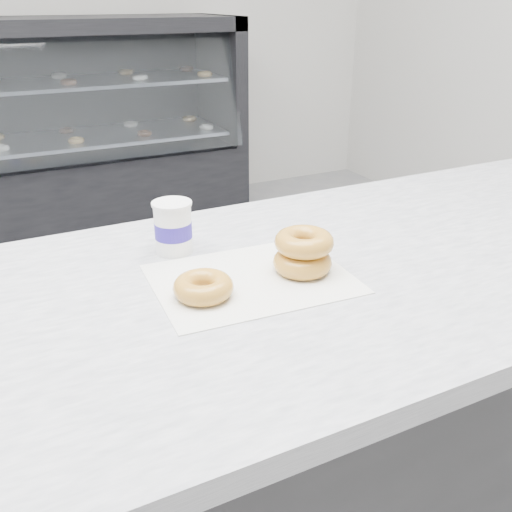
{
  "coord_description": "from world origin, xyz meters",
  "views": [
    {
      "loc": [
        -0.34,
        -1.39,
        1.35
      ],
      "look_at": [
        0.06,
        -0.59,
        0.94
      ],
      "focal_mm": 40.0,
      "sensor_mm": 36.0,
      "label": 1
    }
  ],
  "objects_px": {
    "counter": "(231,483)",
    "display_case": "(38,157)",
    "coffee_cup": "(173,227)",
    "donut_single": "(203,287)",
    "donut_stack": "(303,252)"
  },
  "relations": [
    {
      "from": "donut_single",
      "to": "coffee_cup",
      "type": "height_order",
      "value": "coffee_cup"
    },
    {
      "from": "display_case",
      "to": "coffee_cup",
      "type": "bearing_deg",
      "value": -90.62
    },
    {
      "from": "counter",
      "to": "display_case",
      "type": "distance_m",
      "value": 2.72
    },
    {
      "from": "display_case",
      "to": "counter",
      "type": "bearing_deg",
      "value": -90.0
    },
    {
      "from": "donut_stack",
      "to": "coffee_cup",
      "type": "height_order",
      "value": "coffee_cup"
    },
    {
      "from": "donut_single",
      "to": "coffee_cup",
      "type": "xyz_separation_m",
      "value": [
        0.02,
        0.2,
        0.03
      ]
    },
    {
      "from": "counter",
      "to": "donut_stack",
      "type": "distance_m",
      "value": 0.51
    },
    {
      "from": "display_case",
      "to": "donut_stack",
      "type": "bearing_deg",
      "value": -86.87
    },
    {
      "from": "donut_single",
      "to": "coffee_cup",
      "type": "distance_m",
      "value": 0.2
    },
    {
      "from": "counter",
      "to": "coffee_cup",
      "type": "xyz_separation_m",
      "value": [
        -0.03,
        0.18,
        0.5
      ]
    },
    {
      "from": "counter",
      "to": "donut_single",
      "type": "distance_m",
      "value": 0.47
    },
    {
      "from": "counter",
      "to": "donut_stack",
      "type": "xyz_separation_m",
      "value": [
        0.15,
        -0.0,
        0.49
      ]
    },
    {
      "from": "display_case",
      "to": "donut_stack",
      "type": "relative_size",
      "value": 16.09
    },
    {
      "from": "display_case",
      "to": "coffee_cup",
      "type": "height_order",
      "value": "display_case"
    },
    {
      "from": "counter",
      "to": "donut_single",
      "type": "relative_size",
      "value": 30.49
    }
  ]
}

